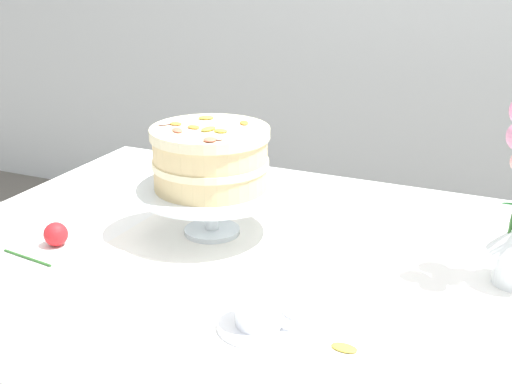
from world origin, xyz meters
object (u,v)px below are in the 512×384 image
object	(u,v)px
cake_stand	(211,195)
dining_table	(284,314)
teacup	(260,312)
layer_cake	(210,157)
fallen_rose	(55,235)

from	to	relation	value
cake_stand	dining_table	bearing A→B (deg)	-23.25
cake_stand	teacup	size ratio (longest dim) A/B	2.22
layer_cake	teacup	distance (m)	0.39
cake_stand	layer_cake	xyz separation A→B (m)	(-0.00, -0.00, 0.08)
dining_table	fallen_rose	size ratio (longest dim) A/B	11.41
cake_stand	teacup	world-z (taller)	cake_stand
dining_table	fallen_rose	xyz separation A→B (m)	(-0.44, -0.09, 0.11)
layer_cake	fallen_rose	world-z (taller)	layer_cake
layer_cake	teacup	xyz separation A→B (m)	(0.23, -0.28, -0.13)
fallen_rose	teacup	bearing A→B (deg)	-13.00
layer_cake	teacup	bearing A→B (deg)	-50.62
layer_cake	teacup	size ratio (longest dim) A/B	1.75
fallen_rose	layer_cake	bearing A→B (deg)	34.90
dining_table	fallen_rose	distance (m)	0.46
layer_cake	teacup	world-z (taller)	layer_cake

